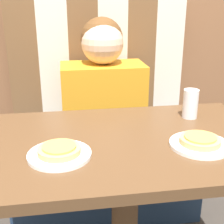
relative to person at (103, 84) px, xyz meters
The scene contains 9 objects.
booth_seat 0.53m from the person, 90.00° to the right, with size 1.01×0.52×0.44m.
booth_backrest 0.23m from the person, 90.00° to the left, with size 1.01×0.07×0.75m.
dining_table 0.65m from the person, 90.00° to the right, with size 1.02×0.64×0.72m.
person is the anchor object (origin of this frame).
plate_left 0.77m from the person, 107.09° to the right, with size 0.20×0.20×0.01m.
plate_right 0.77m from the person, 72.91° to the right, with size 0.20×0.20×0.01m.
pizza_left 0.77m from the person, 107.09° to the right, with size 0.13×0.13×0.02m.
pizza_right 0.77m from the person, 72.91° to the right, with size 0.13×0.13×0.02m.
drinking_cup 0.56m from the person, 58.46° to the right, with size 0.06×0.06×0.12m.
Camera 1 is at (-0.20, -0.96, 1.18)m, focal length 50.00 mm.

